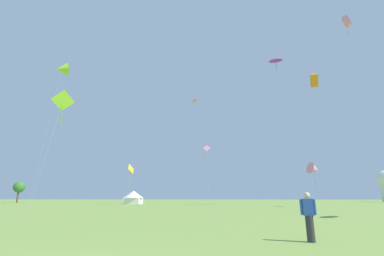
# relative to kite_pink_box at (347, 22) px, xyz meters

# --- Properties ---
(kite_pink_box) EXTENTS (2.05, 2.17, 36.14)m
(kite_pink_box) POSITION_rel_kite_pink_box_xyz_m (0.00, 0.00, 0.00)
(kite_pink_box) COLOR pink
(kite_pink_box) RESTS_ON ground
(kite_orange_box) EXTENTS (2.97, 3.33, 28.33)m
(kite_orange_box) POSITION_rel_kite_pink_box_xyz_m (-3.88, 9.23, -8.17)
(kite_orange_box) COLOR orange
(kite_orange_box) RESTS_ON ground
(kite_lime_diamond) EXTENTS (2.75, 1.95, 14.66)m
(kite_lime_diamond) POSITION_rel_kite_pink_box_xyz_m (-45.20, -17.87, -21.78)
(kite_lime_diamond) COLOR #99DB2D
(kite_lime_diamond) RESTS_ON ground
(kite_lime_delta) EXTENTS (4.25, 3.63, 28.33)m
(kite_lime_delta) POSITION_rel_kite_pink_box_xyz_m (-57.05, -0.69, -8.08)
(kite_lime_delta) COLOR #99DB2D
(kite_lime_delta) RESTS_ON ground
(kite_yellow_diamond) EXTENTS (1.04, 2.99, 8.80)m
(kite_yellow_diamond) POSITION_rel_kite_pink_box_xyz_m (-45.09, 10.68, -27.34)
(kite_yellow_diamond) COLOR yellow
(kite_yellow_diamond) RESTS_ON ground
(kite_pink_diamond) EXTENTS (1.62, 2.29, 13.03)m
(kite_pink_diamond) POSITION_rel_kite_pink_box_xyz_m (-28.09, 11.35, -22.98)
(kite_pink_diamond) COLOR pink
(kite_pink_diamond) RESTS_ON ground
(kite_pink_delta) EXTENTS (2.70, 3.28, 7.45)m
(kite_pink_delta) POSITION_rel_kite_pink_box_xyz_m (-9.20, 0.40, -28.67)
(kite_pink_delta) COLOR pink
(kite_pink_delta) RESTS_ON ground
(kite_purple_parafoil) EXTENTS (3.45, 2.61, 28.11)m
(kite_purple_parafoil) POSITION_rel_kite_pink_box_xyz_m (-13.95, 1.02, -7.33)
(kite_purple_parafoil) COLOR purple
(kite_purple_parafoil) RESTS_ON ground
(kite_pink_parafoil) EXTENTS (2.28, 2.59, 23.90)m
(kite_pink_parafoil) POSITION_rel_kite_pink_box_xyz_m (-30.73, 10.81, -11.54)
(kite_pink_parafoil) COLOR pink
(kite_pink_parafoil) RESTS_ON ground
(person_spectator) EXTENTS (0.57, 0.29, 1.73)m
(person_spectator) POSITION_rel_kite_pink_box_xyz_m (-22.95, -37.47, -34.09)
(person_spectator) COLOR #2D2D33
(person_spectator) RESTS_ON ground
(festival_tent_left) EXTENTS (4.76, 4.76, 3.10)m
(festival_tent_left) POSITION_rel_kite_pink_box_xyz_m (-45.97, 16.54, -33.22)
(festival_tent_left) COLOR white
(festival_tent_left) RESTS_ON ground
(tree_distant_left) EXTENTS (3.19, 3.19, 6.06)m
(tree_distant_left) POSITION_rel_kite_pink_box_xyz_m (-83.93, 27.84, -30.52)
(tree_distant_left) COLOR brown
(tree_distant_left) RESTS_ON ground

